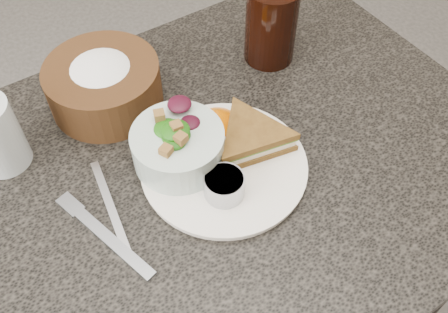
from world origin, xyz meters
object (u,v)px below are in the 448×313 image
Objects in this scene: cola_glass at (271,21)px; dinner_plate at (224,166)px; dressing_ramekin at (224,186)px; bread_basket at (103,79)px; sandwich at (251,137)px; dining_table at (206,275)px; salad_bowl at (178,142)px.

dinner_plate is at bearing -140.71° from cola_glass.
bread_basket is (-0.06, 0.27, 0.02)m from dressing_ramekin.
dinner_plate is 1.71× the size of sandwich.
dressing_ramekin is at bearing -77.63° from bread_basket.
dinner_plate is 1.34× the size of bread_basket.
dressing_ramekin is at bearing -137.07° from sandwich.
sandwich is at bearing -56.93° from bread_basket.
dining_table is 3.95× the size of dinner_plate.
cola_glass reaches higher than dressing_ramekin.
dinner_plate is 1.81× the size of salad_bowl.
bread_basket is (-0.14, 0.22, 0.02)m from sandwich.
dressing_ramekin is at bearing -123.02° from dinner_plate.
bread_basket is (-0.09, 0.23, 0.05)m from dinner_plate.
bread_basket is at bearing 104.15° from dining_table.
cola_glass reaches higher than dinner_plate.
dressing_ramekin reaches higher than dinner_plate.
salad_bowl is (-0.05, 0.05, 0.05)m from dinner_plate.
cola_glass is at bearing 39.29° from dinner_plate.
bread_basket is at bearing 169.91° from cola_glass.
dining_table is 0.42m from sandwich.
bread_basket reaches higher than dinner_plate.
dining_table is 0.54m from cola_glass.
sandwich is 0.95× the size of cola_glass.
cola_glass is (0.30, -0.05, 0.02)m from bread_basket.
dining_table is 6.44× the size of cola_glass.
dinner_plate is 0.06m from dressing_ramekin.
salad_bowl is 0.19m from bread_basket.
dining_table is at bearing -147.38° from cola_glass.
dining_table is 0.48m from bread_basket.
dressing_ramekin is 0.33m from cola_glass.
dining_table is at bearing -61.02° from salad_bowl.
sandwich is 0.78× the size of bread_basket.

